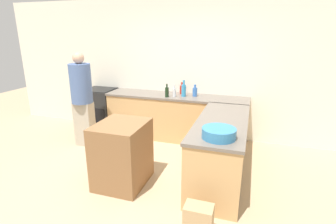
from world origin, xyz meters
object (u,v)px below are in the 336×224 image
(island_table, at_px, (122,154))
(vinegar_bottle_clear, at_px, (174,92))
(wine_bottle_dark, at_px, (167,92))
(dish_soap_bottle, at_px, (184,90))
(hot_sauce_bottle, at_px, (182,89))
(range_oven, at_px, (101,109))
(mixing_bowl, at_px, (219,133))
(water_bottle_blue, at_px, (195,92))
(paper_bag, at_px, (198,221))
(person_by_range, at_px, (82,97))

(island_table, relative_size, vinegar_bottle_clear, 3.93)
(wine_bottle_dark, xyz_separation_m, dish_soap_bottle, (0.29, 0.15, 0.02))
(island_table, xyz_separation_m, hot_sauce_bottle, (0.31, 1.97, 0.53))
(vinegar_bottle_clear, bearing_deg, dish_soap_bottle, 28.45)
(range_oven, height_order, island_table, range_oven)
(range_oven, relative_size, mixing_bowl, 2.28)
(range_oven, height_order, water_bottle_blue, water_bottle_blue)
(vinegar_bottle_clear, height_order, paper_bag, vinegar_bottle_clear)
(hot_sauce_bottle, bearing_deg, water_bottle_blue, -22.73)
(range_oven, distance_m, dish_soap_bottle, 1.95)
(water_bottle_blue, bearing_deg, vinegar_bottle_clear, -155.19)
(water_bottle_blue, bearing_deg, mixing_bowl, -69.84)
(mixing_bowl, bearing_deg, dish_soap_bottle, 116.16)
(wine_bottle_dark, relative_size, vinegar_bottle_clear, 1.10)
(range_oven, distance_m, vinegar_bottle_clear, 1.79)
(wine_bottle_dark, bearing_deg, range_oven, 173.56)
(wine_bottle_dark, xyz_separation_m, person_by_range, (-1.40, -0.66, -0.05))
(water_bottle_blue, bearing_deg, paper_bag, -76.26)
(hot_sauce_bottle, distance_m, paper_bag, 2.93)
(range_oven, height_order, dish_soap_bottle, dish_soap_bottle)
(range_oven, xyz_separation_m, hot_sauce_bottle, (1.77, 0.17, 0.53))
(range_oven, xyz_separation_m, person_by_range, (0.17, -0.84, 0.49))
(range_oven, relative_size, paper_bag, 2.43)
(mixing_bowl, xyz_separation_m, water_bottle_blue, (-0.71, 1.93, 0.03))
(island_table, height_order, dish_soap_bottle, dish_soap_bottle)
(water_bottle_blue, bearing_deg, hot_sauce_bottle, 157.27)
(wine_bottle_dark, distance_m, paper_bag, 2.69)
(hot_sauce_bottle, relative_size, vinegar_bottle_clear, 1.01)
(mixing_bowl, relative_size, vinegar_bottle_clear, 1.74)
(dish_soap_bottle, distance_m, person_by_range, 1.87)
(mixing_bowl, bearing_deg, range_oven, 145.78)
(water_bottle_blue, distance_m, dish_soap_bottle, 0.22)
(person_by_range, bearing_deg, vinegar_bottle_clear, 25.23)
(island_table, bearing_deg, hot_sauce_bottle, 81.02)
(island_table, bearing_deg, vinegar_bottle_clear, 81.71)
(dish_soap_bottle, bearing_deg, person_by_range, -154.47)
(dish_soap_bottle, bearing_deg, hot_sauce_bottle, 114.03)
(island_table, height_order, paper_bag, island_table)
(paper_bag, bearing_deg, mixing_bowl, 81.83)
(vinegar_bottle_clear, bearing_deg, island_table, -98.29)
(wine_bottle_dark, bearing_deg, paper_bag, -64.43)
(hot_sauce_bottle, bearing_deg, paper_bag, -71.10)
(island_table, distance_m, dish_soap_bottle, 1.90)
(island_table, relative_size, hot_sauce_bottle, 3.89)
(paper_bag, bearing_deg, range_oven, 137.09)
(water_bottle_blue, relative_size, paper_bag, 0.60)
(mixing_bowl, bearing_deg, paper_bag, -98.17)
(range_oven, relative_size, person_by_range, 0.52)
(dish_soap_bottle, distance_m, paper_bag, 2.72)
(vinegar_bottle_clear, bearing_deg, person_by_range, -154.77)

